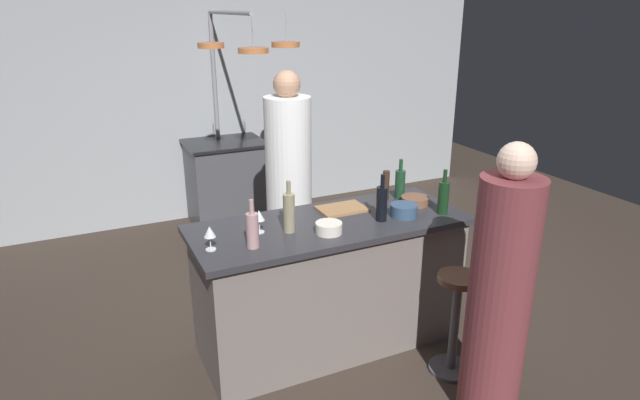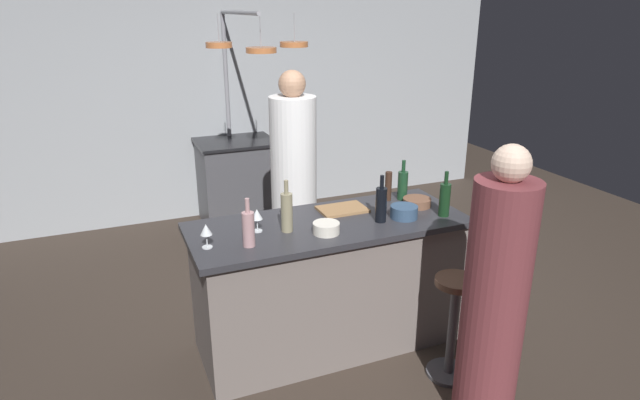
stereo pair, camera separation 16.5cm
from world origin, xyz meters
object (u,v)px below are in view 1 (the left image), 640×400
(wine_bottle_white, at_px, (289,212))
(wine_bottle_dark, at_px, (382,203))
(guest_right, at_px, (499,298))
(wine_glass_near_right_guest, at_px, (259,216))
(wine_bottle_red, at_px, (443,197))
(pepper_mill, at_px, (386,185))
(stove_range, at_px, (227,183))
(bar_stool_right, at_px, (455,319))
(mixing_bowl_blue, at_px, (404,210))
(wine_glass_by_chef, at_px, (210,233))
(mixing_bowl_ceramic, at_px, (329,228))
(mixing_bowl_wooden, at_px, (415,201))
(wine_bottle_rose, at_px, (252,229))
(cutting_board, at_px, (342,209))
(chef, at_px, (289,188))
(wine_bottle_green, at_px, (400,183))

(wine_bottle_white, distance_m, wine_bottle_dark, 0.61)
(guest_right, xyz_separation_m, wine_glass_near_right_guest, (-0.99, 1.03, 0.27))
(wine_bottle_red, bearing_deg, pepper_mill, 115.26)
(guest_right, bearing_deg, wine_bottle_red, 74.54)
(wine_bottle_white, bearing_deg, stove_range, 83.19)
(bar_stool_right, distance_m, mixing_bowl_blue, 0.76)
(wine_glass_near_right_guest, height_order, mixing_bowl_blue, wine_glass_near_right_guest)
(wine_glass_by_chef, distance_m, mixing_bowl_ceramic, 0.72)
(bar_stool_right, distance_m, mixing_bowl_wooden, 0.87)
(wine_bottle_rose, distance_m, mixing_bowl_wooden, 1.27)
(wine_bottle_red, bearing_deg, cutting_board, 149.34)
(stove_range, height_order, wine_bottle_red, wine_bottle_red)
(stove_range, distance_m, wine_bottle_white, 2.57)
(pepper_mill, height_order, wine_bottle_red, wine_bottle_red)
(chef, bearing_deg, mixing_bowl_ceramic, -100.06)
(guest_right, distance_m, wine_bottle_rose, 1.40)
(pepper_mill, relative_size, mixing_bowl_wooden, 1.09)
(wine_glass_near_right_guest, height_order, mixing_bowl_ceramic, wine_glass_near_right_guest)
(wine_bottle_dark, bearing_deg, wine_glass_by_chef, 178.70)
(chef, height_order, wine_bottle_white, chef)
(wine_bottle_rose, relative_size, wine_glass_near_right_guest, 1.99)
(wine_glass_near_right_guest, bearing_deg, stove_range, 79.08)
(wine_bottle_rose, bearing_deg, guest_right, -37.53)
(guest_right, xyz_separation_m, wine_bottle_dark, (-0.21, 0.88, 0.28))
(mixing_bowl_ceramic, bearing_deg, pepper_mill, 30.69)
(guest_right, bearing_deg, stove_range, 98.58)
(bar_stool_right, distance_m, pepper_mill, 1.05)
(chef, height_order, wine_bottle_rose, chef)
(wine_bottle_dark, bearing_deg, bar_stool_right, -63.22)
(guest_right, xyz_separation_m, wine_bottle_green, (0.14, 1.20, 0.27))
(mixing_bowl_ceramic, xyz_separation_m, mixing_bowl_wooden, (0.77, 0.20, -0.01))
(stove_range, xyz_separation_m, wine_bottle_green, (0.66, -2.25, 0.56))
(cutting_board, distance_m, mixing_bowl_wooden, 0.53)
(wine_bottle_white, distance_m, wine_bottle_green, 0.99)
(stove_range, relative_size, chef, 0.51)
(mixing_bowl_blue, bearing_deg, wine_glass_near_right_guest, 171.25)
(guest_right, relative_size, wine_bottle_dark, 5.13)
(wine_bottle_rose, height_order, wine_glass_by_chef, wine_bottle_rose)
(bar_stool_right, relative_size, guest_right, 0.43)
(chef, bearing_deg, wine_glass_by_chef, -130.38)
(wine_bottle_dark, bearing_deg, stove_range, 96.90)
(chef, bearing_deg, mixing_bowl_wooden, -59.21)
(wine_bottle_dark, xyz_separation_m, wine_glass_near_right_guest, (-0.78, 0.15, -0.01))
(stove_range, distance_m, pepper_mill, 2.36)
(wine_bottle_green, bearing_deg, wine_glass_near_right_guest, -171.25)
(wine_bottle_green, xyz_separation_m, wine_bottle_red, (0.09, -0.39, 0.01))
(mixing_bowl_ceramic, distance_m, mixing_bowl_wooden, 0.79)
(pepper_mill, relative_size, wine_glass_near_right_guest, 1.44)
(wine_bottle_green, bearing_deg, mixing_bowl_wooden, -82.13)
(wine_glass_by_chef, height_order, mixing_bowl_wooden, wine_glass_by_chef)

